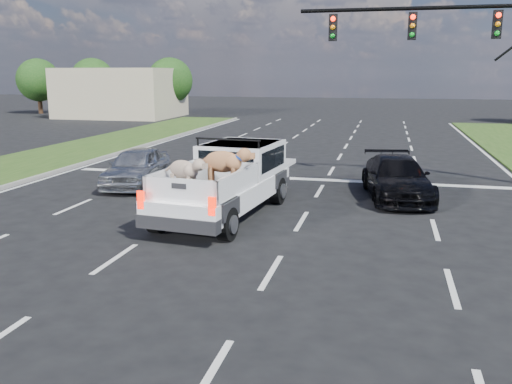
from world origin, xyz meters
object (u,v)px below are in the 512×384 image
pickup_truck (228,179)px  silver_sedan (137,167)px  traffic_signal (488,51)px  black_coupe (397,178)px

pickup_truck → silver_sedan: 5.37m
traffic_signal → pickup_truck: 10.54m
silver_sedan → traffic_signal: bearing=8.5°
traffic_signal → silver_sedan: traffic_signal is taller
pickup_truck → silver_sedan: size_ratio=1.48×
pickup_truck → silver_sedan: bearing=150.4°
traffic_signal → silver_sedan: (-11.95, -3.13, -4.03)m
pickup_truck → black_coupe: pickup_truck is taller
traffic_signal → silver_sedan: size_ratio=2.24×
traffic_signal → black_coupe: (-2.90, -2.96, -4.06)m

